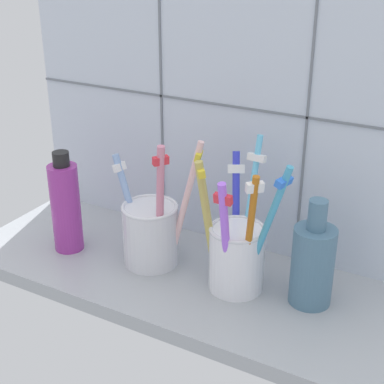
# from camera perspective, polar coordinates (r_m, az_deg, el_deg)

# --- Properties ---
(counter_slab) EXTENTS (0.64, 0.22, 0.02)m
(counter_slab) POSITION_cam_1_polar(r_m,az_deg,el_deg) (0.77, -0.22, -8.96)
(counter_slab) COLOR #9EA3A8
(counter_slab) RESTS_ON ground
(tile_wall_back) EXTENTS (0.64, 0.02, 0.45)m
(tile_wall_back) POSITION_cam_1_polar(r_m,az_deg,el_deg) (0.78, 4.13, 8.83)
(tile_wall_back) COLOR silver
(tile_wall_back) RESTS_ON ground
(toothbrush_cup_left) EXTENTS (0.13, 0.08, 0.18)m
(toothbrush_cup_left) POSITION_cam_1_polar(r_m,az_deg,el_deg) (0.77, -4.08, -3.87)
(toothbrush_cup_left) COLOR silver
(toothbrush_cup_left) RESTS_ON counter_slab
(toothbrush_cup_right) EXTENTS (0.12, 0.12, 0.19)m
(toothbrush_cup_right) POSITION_cam_1_polar(r_m,az_deg,el_deg) (0.72, 4.47, -5.85)
(toothbrush_cup_right) COLOR white
(toothbrush_cup_right) RESTS_ON counter_slab
(ceramic_vase) EXTENTS (0.05, 0.05, 0.14)m
(ceramic_vase) POSITION_cam_1_polar(r_m,az_deg,el_deg) (0.70, 11.93, -6.93)
(ceramic_vase) COLOR slate
(ceramic_vase) RESTS_ON counter_slab
(soap_bottle) EXTENTS (0.04, 0.04, 0.15)m
(soap_bottle) POSITION_cam_1_polar(r_m,az_deg,el_deg) (0.81, -12.47, -1.36)
(soap_bottle) COLOR #993292
(soap_bottle) RESTS_ON counter_slab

